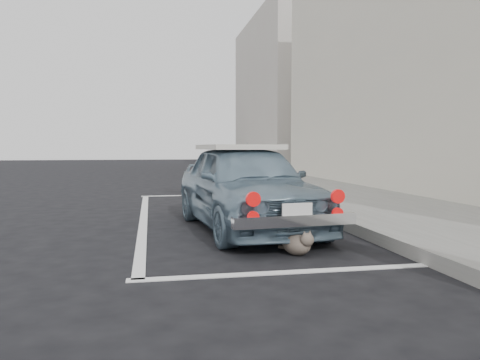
# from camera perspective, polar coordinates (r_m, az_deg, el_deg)

# --- Properties ---
(ground) EXTENTS (80.00, 80.00, 0.00)m
(ground) POSITION_cam_1_polar(r_m,az_deg,el_deg) (4.72, -1.02, -9.93)
(ground) COLOR black
(ground) RESTS_ON ground
(sidewalk) EXTENTS (2.80, 40.00, 0.15)m
(sidewalk) POSITION_cam_1_polar(r_m,az_deg,el_deg) (7.71, 20.42, -4.16)
(sidewalk) COLOR slate
(sidewalk) RESTS_ON ground
(building_far) EXTENTS (3.50, 10.00, 8.00)m
(building_far) POSITION_cam_1_polar(r_m,az_deg,el_deg) (25.69, 5.41, 10.38)
(building_far) COLOR #B7AEA6
(building_far) RESTS_ON ground
(pline_rear) EXTENTS (3.00, 0.12, 0.01)m
(pline_rear) POSITION_cam_1_polar(r_m,az_deg,el_deg) (4.36, 6.74, -11.07)
(pline_rear) COLOR silver
(pline_rear) RESTS_ON ground
(pline_front) EXTENTS (3.00, 0.12, 0.01)m
(pline_front) POSITION_cam_1_polar(r_m,az_deg,el_deg) (11.15, -4.21, -1.84)
(pline_front) COLOR silver
(pline_front) RESTS_ON ground
(pline_side) EXTENTS (0.12, 7.00, 0.01)m
(pline_side) POSITION_cam_1_polar(r_m,az_deg,el_deg) (7.60, -11.67, -4.65)
(pline_side) COLOR silver
(pline_side) RESTS_ON ground
(retro_coupe) EXTENTS (1.78, 3.68, 1.21)m
(retro_coupe) POSITION_cam_1_polar(r_m,az_deg,el_deg) (6.47, 0.71, -0.65)
(retro_coupe) COLOR slate
(retro_coupe) RESTS_ON ground
(cat) EXTENTS (0.37, 0.50, 0.29)m
(cat) POSITION_cam_1_polar(r_m,az_deg,el_deg) (5.00, 7.03, -7.63)
(cat) COLOR brown
(cat) RESTS_ON ground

